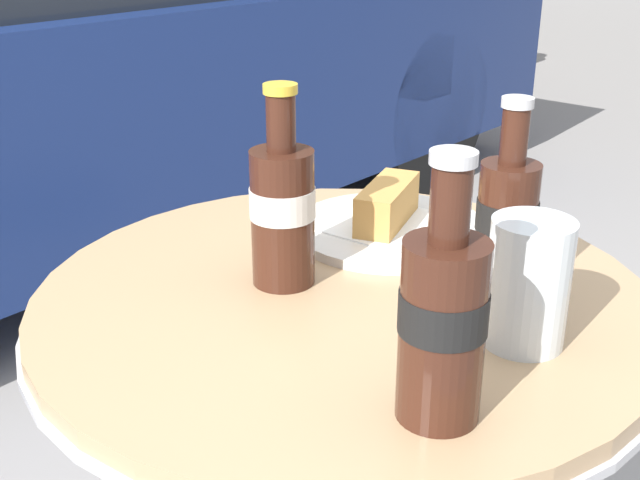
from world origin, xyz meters
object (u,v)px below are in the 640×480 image
cola_bottle_left (443,319)px  parked_car (22,64)px  cola_bottle_right (506,220)px  bistro_table (342,424)px  lunch_plate_near (390,222)px  drinking_glass (527,289)px  cola_bottle_center (283,208)px

cola_bottle_left → parked_car: 2.63m
cola_bottle_right → parked_car: bearing=72.1°
bistro_table → lunch_plate_near: lunch_plate_near is taller
drinking_glass → parked_car: parked_car is taller
cola_bottle_right → cola_bottle_center: (-0.13, 0.20, 0.00)m
bistro_table → cola_bottle_left: size_ratio=3.39×
cola_bottle_right → bistro_table: bearing=128.3°
cola_bottle_right → parked_car: size_ratio=0.05×
cola_bottle_center → parked_car: 2.34m
cola_bottle_right → lunch_plate_near: bearing=73.0°
bistro_table → cola_bottle_center: cola_bottle_center is taller
cola_bottle_center → parked_car: (0.89, 2.15, -0.23)m
cola_bottle_center → parked_car: size_ratio=0.05×
lunch_plate_near → parked_car: bearing=72.0°
cola_bottle_center → drinking_glass: size_ratio=1.76×
drinking_glass → cola_bottle_center: bearing=101.0°
lunch_plate_near → cola_bottle_center: bearing=178.4°
cola_bottle_right → lunch_plate_near: 0.21m
drinking_glass → lunch_plate_near: (0.14, 0.26, -0.04)m
parked_car → cola_bottle_right: bearing=-107.9°
drinking_glass → cola_bottle_right: bearing=40.6°
drinking_glass → bistro_table: bearing=96.9°
cola_bottle_left → cola_bottle_right: size_ratio=1.05×
cola_bottle_center → parked_car: bearing=67.4°
cola_bottle_right → drinking_glass: (-0.08, -0.07, -0.03)m
cola_bottle_center → drinking_glass: (0.05, -0.27, -0.03)m
cola_bottle_left → parked_car: bearing=67.6°
bistro_table → cola_bottle_center: bearing=113.5°
bistro_table → lunch_plate_near: bearing=19.5°
cola_bottle_center → drinking_glass: 0.28m
cola_bottle_center → lunch_plate_near: (0.19, -0.01, -0.07)m
bistro_table → lunch_plate_near: size_ratio=3.02×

